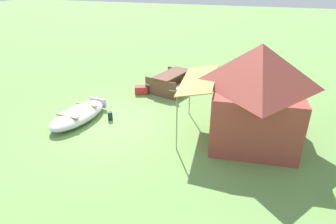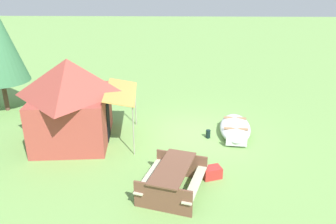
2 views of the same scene
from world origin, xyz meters
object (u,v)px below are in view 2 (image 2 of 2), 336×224
at_px(canvas_cabin_tent, 71,99).
at_px(picnic_table, 173,176).
at_px(cooler_box, 212,172).
at_px(fuel_can, 208,134).
at_px(beached_rowboat, 235,128).

bearing_deg(canvas_cabin_tent, picnic_table, -131.11).
bearing_deg(picnic_table, cooler_box, -55.99).
relative_size(cooler_box, fuel_can, 1.81).
relative_size(canvas_cabin_tent, cooler_box, 6.95).
relative_size(canvas_cabin_tent, picnic_table, 1.67).
relative_size(beached_rowboat, fuel_can, 8.69).
xyz_separation_m(beached_rowboat, picnic_table, (-3.83, 2.29, 0.26)).
bearing_deg(canvas_cabin_tent, cooler_box, -116.63).
height_order(beached_rowboat, cooler_box, beached_rowboat).
distance_m(canvas_cabin_tent, fuel_can, 5.05).
relative_size(picnic_table, cooler_box, 4.17).
bearing_deg(beached_rowboat, picnic_table, 149.08).
bearing_deg(cooler_box, fuel_can, -2.36).
distance_m(beached_rowboat, fuel_can, 1.12).
relative_size(picnic_table, fuel_can, 7.54).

